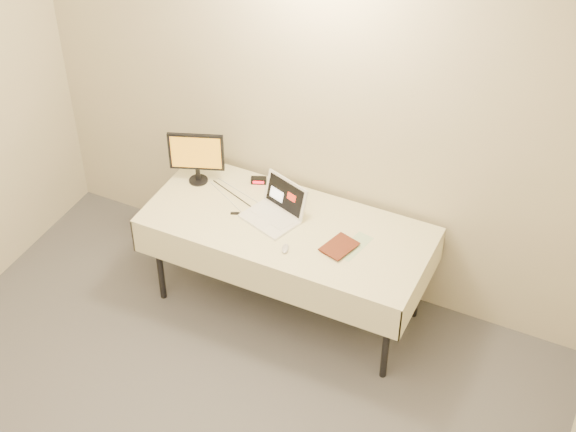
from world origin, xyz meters
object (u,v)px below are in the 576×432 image
at_px(table, 287,232).
at_px(laptop, 276,209).
at_px(book, 330,229).
at_px(monitor, 196,154).

relative_size(table, laptop, 4.41).
bearing_deg(laptop, book, 7.45).
xyz_separation_m(table, laptop, (-0.10, 0.04, 0.12)).
relative_size(laptop, book, 1.92).
distance_m(table, book, 0.36).
xyz_separation_m(table, monitor, (-0.74, 0.15, 0.29)).
height_order(monitor, book, monitor).
bearing_deg(laptop, monitor, -170.42).
relative_size(table, monitor, 4.87).
bearing_deg(book, laptop, -174.80).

